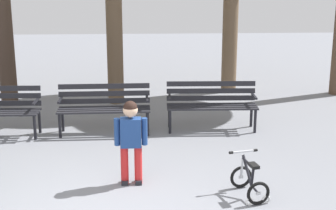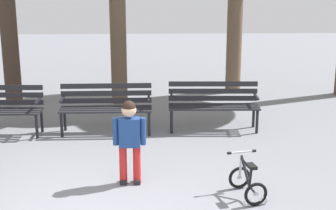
{
  "view_description": "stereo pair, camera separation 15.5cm",
  "coord_description": "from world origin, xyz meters",
  "px_view_note": "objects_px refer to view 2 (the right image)",
  "views": [
    {
      "loc": [
        0.46,
        -5.08,
        2.75
      ],
      "look_at": [
        0.84,
        2.02,
        0.85
      ],
      "focal_mm": 53.34,
      "sensor_mm": 36.0,
      "label": 1
    },
    {
      "loc": [
        0.61,
        -5.09,
        2.75
      ],
      "look_at": [
        0.84,
        2.02,
        0.85
      ],
      "focal_mm": 53.34,
      "sensor_mm": 36.0,
      "label": 2
    }
  ],
  "objects_px": {
    "park_bench_right": "(213,102)",
    "kids_bicycle": "(248,182)",
    "park_bench_left": "(106,104)",
    "child_standing": "(129,135)"
  },
  "relations": [
    {
      "from": "park_bench_right",
      "to": "kids_bicycle",
      "type": "relative_size",
      "value": 2.64
    },
    {
      "from": "kids_bicycle",
      "to": "park_bench_left",
      "type": "bearing_deg",
      "value": 126.29
    },
    {
      "from": "park_bench_left",
      "to": "child_standing",
      "type": "height_order",
      "value": "child_standing"
    },
    {
      "from": "park_bench_right",
      "to": "child_standing",
      "type": "height_order",
      "value": "child_standing"
    },
    {
      "from": "park_bench_left",
      "to": "child_standing",
      "type": "xyz_separation_m",
      "value": [
        0.51,
        -2.25,
        0.17
      ]
    },
    {
      "from": "park_bench_left",
      "to": "park_bench_right",
      "type": "relative_size",
      "value": 1.0
    },
    {
      "from": "park_bench_right",
      "to": "child_standing",
      "type": "distance_m",
      "value": 2.74
    },
    {
      "from": "kids_bicycle",
      "to": "child_standing",
      "type": "bearing_deg",
      "value": 162.44
    },
    {
      "from": "park_bench_left",
      "to": "kids_bicycle",
      "type": "bearing_deg",
      "value": -53.71
    },
    {
      "from": "park_bench_right",
      "to": "child_standing",
      "type": "bearing_deg",
      "value": -120.65
    }
  ]
}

